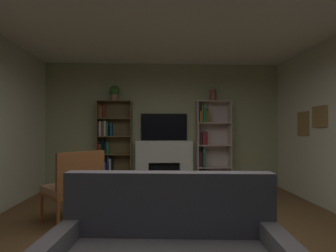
# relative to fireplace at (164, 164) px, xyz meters

# --- Properties ---
(ground_plane) EXTENTS (7.57, 7.57, 0.00)m
(ground_plane) POSITION_rel_fireplace_xyz_m (0.00, -3.05, -0.56)
(ground_plane) COLOR brown
(wall_back_accent) EXTENTS (5.38, 0.06, 2.81)m
(wall_back_accent) POSITION_rel_fireplace_xyz_m (0.00, 0.13, 0.85)
(wall_back_accent) COLOR tan
(wall_back_accent) RESTS_ON ground_plane
(fireplace) EXTENTS (1.36, 0.49, 1.07)m
(fireplace) POSITION_rel_fireplace_xyz_m (0.00, 0.00, 0.00)
(fireplace) COLOR white
(fireplace) RESTS_ON ground_plane
(tv) EXTENTS (1.03, 0.06, 0.60)m
(tv) POSITION_rel_fireplace_xyz_m (0.00, 0.07, 0.82)
(tv) COLOR black
(tv) RESTS_ON fireplace
(bookshelf_left) EXTENTS (0.75, 0.26, 1.95)m
(bookshelf_left) POSITION_rel_fireplace_xyz_m (-1.18, 0.01, 0.35)
(bookshelf_left) COLOR brown
(bookshelf_left) RESTS_ON ground_plane
(bookshelf_right) EXTENTS (0.75, 0.34, 1.95)m
(bookshelf_right) POSITION_rel_fireplace_xyz_m (1.00, -0.02, 0.38)
(bookshelf_right) COLOR beige
(bookshelf_right) RESTS_ON ground_plane
(potted_plant) EXTENTS (0.22, 0.22, 0.33)m
(potted_plant) POSITION_rel_fireplace_xyz_m (-1.09, -0.05, 1.58)
(potted_plant) COLOR #AB7B54
(potted_plant) RESTS_ON bookshelf_left
(vase_with_flowers) EXTENTS (0.15, 0.15, 0.39)m
(vase_with_flowers) POSITION_rel_fireplace_xyz_m (1.09, -0.05, 1.53)
(vase_with_flowers) COLOR brown
(vase_with_flowers) RESTS_ON bookshelf_right
(armchair) EXTENTS (0.91, 0.90, 1.02)m
(armchair) POSITION_rel_fireplace_xyz_m (-1.33, -2.13, -0.01)
(armchair) COLOR brown
(armchair) RESTS_ON ground_plane
(coffee_table) EXTENTS (0.86, 0.55, 0.37)m
(coffee_table) POSITION_rel_fireplace_xyz_m (-0.11, -3.27, -0.23)
(coffee_table) COLOR brown
(coffee_table) RESTS_ON ground_plane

